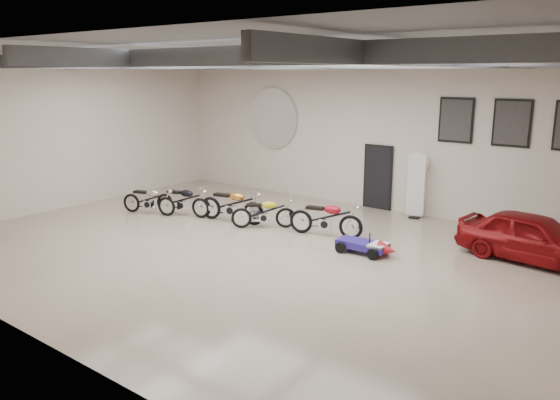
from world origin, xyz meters
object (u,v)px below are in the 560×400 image
Objects in this scene: banner_stand at (416,188)px; motorcycle_yellow at (264,212)px; motorcycle_gold at (232,204)px; motorcycle_black at (182,200)px; go_kart at (367,243)px; motorcycle_red at (326,217)px; vintage_car at (534,238)px; motorcycle_silver at (149,199)px.

motorcycle_yellow is at bearing -141.05° from banner_stand.
motorcycle_black is at bearing -178.37° from motorcycle_gold.
banner_stand is 4.10m from go_kart.
banner_stand reaches higher than motorcycle_red.
go_kart is at bearing -94.27° from banner_stand.
motorcycle_red is at bearing -0.61° from motorcycle_black.
motorcycle_yellow is (1.20, 0.08, -0.08)m from motorcycle_gold.
vintage_car is (7.04, 1.68, 0.12)m from motorcycle_yellow.
motorcycle_red reaches higher than motorcycle_yellow.
banner_stand is 0.94× the size of motorcycle_red.
motorcycle_red reaches higher than motorcycle_black.
motorcycle_black reaches higher than go_kart.
motorcycle_red is at bearing -3.21° from motorcycle_silver.
go_kart is at bearing -43.01° from motorcycle_yellow.
motorcycle_silver is 0.87× the size of motorcycle_gold.
motorcycle_silver is 0.95× the size of motorcycle_black.
motorcycle_red is (-1.19, -3.32, -0.44)m from banner_stand.
motorcycle_gold is at bearing 175.26° from motorcycle_red.
motorcycle_black is 4.96m from motorcycle_red.
motorcycle_silver is at bearing -176.22° from go_kart.
motorcycle_silver is at bearing -162.99° from motorcycle_black.
banner_stand is 4.47m from vintage_car.
motorcycle_gold is (2.80, 0.92, 0.08)m from motorcycle_silver.
motorcycle_red reaches higher than go_kart.
vintage_car is at bearing -39.03° from banner_stand.
go_kart is (7.59, 0.72, -0.20)m from motorcycle_silver.
motorcycle_gold is (1.78, 0.38, 0.05)m from motorcycle_black.
motorcycle_yellow is at bearing 174.02° from go_kart.
motorcycle_gold is 1.17× the size of motorcycle_yellow.
motorcycle_black is at bearing 179.99° from go_kart.
motorcycle_black reaches higher than motorcycle_silver.
motorcycle_black is (-6.07, -4.20, -0.47)m from banner_stand.
motorcycle_black is 1.25× the size of go_kart.
banner_stand is 4.88m from motorcycle_yellow.
go_kart is (1.70, -0.69, -0.26)m from motorcycle_red.
banner_stand is 5.76m from motorcycle_gold.
vintage_car reaches higher than motorcycle_gold.
go_kart is (0.51, -4.01, -0.70)m from banner_stand.
motorcycle_silver is 0.91× the size of motorcycle_red.
banner_stand is 1.04× the size of motorcycle_silver.
motorcycle_gold is at bearing 1.49° from motorcycle_silver.
motorcycle_red is at bearing -121.15° from banner_stand.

